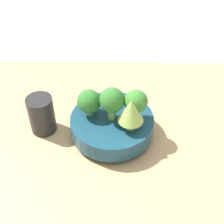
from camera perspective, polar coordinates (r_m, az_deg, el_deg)
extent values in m
plane|color=silver|center=(0.83, -1.69, -6.81)|extent=(6.00, 6.00, 0.00)
cube|color=tan|center=(0.82, -1.72, -6.05)|extent=(1.15, 0.73, 0.03)
cylinder|color=navy|center=(0.82, 0.00, -3.76)|extent=(0.09, 0.09, 0.01)
cylinder|color=navy|center=(0.79, 0.00, -2.28)|extent=(0.21, 0.21, 0.05)
cylinder|color=#6BA34C|center=(0.78, -4.08, 0.23)|extent=(0.02, 0.02, 0.02)
sphere|color=#2D6B28|center=(0.76, -4.20, 1.96)|extent=(0.06, 0.06, 0.06)
cylinder|color=#609347|center=(0.77, 4.23, -0.23)|extent=(0.02, 0.02, 0.04)
sphere|color=#387A2D|center=(0.74, 4.38, 1.94)|extent=(0.06, 0.06, 0.06)
cylinder|color=#7AB256|center=(0.75, 3.38, -2.15)|extent=(0.02, 0.02, 0.02)
cone|color=#93B751|center=(0.72, 3.52, 0.28)|extent=(0.06, 0.06, 0.06)
cylinder|color=#7AB256|center=(0.77, 0.00, -0.07)|extent=(0.02, 0.02, 0.04)
sphere|color=#2D6B28|center=(0.74, 0.00, 2.22)|extent=(0.06, 0.06, 0.06)
cylinder|color=black|center=(0.82, -12.74, -0.46)|extent=(0.07, 0.07, 0.10)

